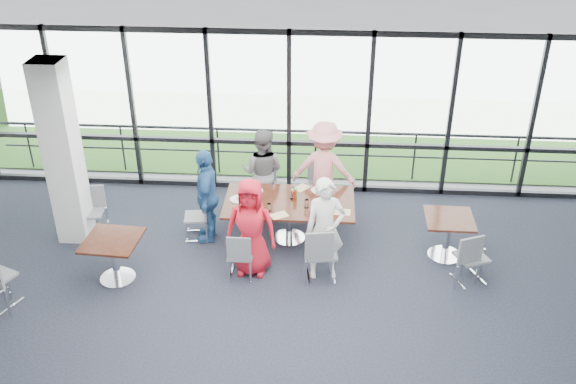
# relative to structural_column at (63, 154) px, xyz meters

# --- Properties ---
(floor) EXTENTS (12.00, 10.00, 0.02)m
(floor) POSITION_rel_structural_column_xyz_m (3.60, -3.00, -1.61)
(floor) COLOR black
(floor) RESTS_ON ground
(ceiling) EXTENTS (12.00, 10.00, 0.04)m
(ceiling) POSITION_rel_structural_column_xyz_m (3.60, -3.00, 1.60)
(ceiling) COLOR silver
(ceiling) RESTS_ON ground
(curtain_wall_back) EXTENTS (12.00, 0.10, 3.20)m
(curtain_wall_back) POSITION_rel_structural_column_xyz_m (3.60, 2.00, 0.00)
(curtain_wall_back) COLOR white
(curtain_wall_back) RESTS_ON ground
(structural_column) EXTENTS (0.50, 0.50, 3.20)m
(structural_column) POSITION_rel_structural_column_xyz_m (0.00, 0.00, 0.00)
(structural_column) COLOR white
(structural_column) RESTS_ON ground
(apron) EXTENTS (80.00, 70.00, 0.02)m
(apron) POSITION_rel_structural_column_xyz_m (3.60, 7.00, -1.62)
(apron) COLOR slate
(apron) RESTS_ON ground
(grass_strip) EXTENTS (80.00, 5.00, 0.01)m
(grass_strip) POSITION_rel_structural_column_xyz_m (3.60, 5.00, -1.59)
(grass_strip) COLOR #33621F
(grass_strip) RESTS_ON ground
(guard_rail) EXTENTS (12.00, 0.06, 0.06)m
(guard_rail) POSITION_rel_structural_column_xyz_m (3.60, 2.60, -1.10)
(guard_rail) COLOR #2D2D33
(guard_rail) RESTS_ON ground
(main_table) EXTENTS (2.22, 1.23, 0.75)m
(main_table) POSITION_rel_structural_column_xyz_m (3.73, 0.17, -0.95)
(main_table) COLOR #341A0D
(main_table) RESTS_ON ground
(side_table_left) EXTENTS (0.89, 0.89, 0.75)m
(side_table_left) POSITION_rel_structural_column_xyz_m (1.08, -1.18, -0.97)
(side_table_left) COLOR #341A0D
(side_table_left) RESTS_ON ground
(side_table_right) EXTENTS (0.79, 0.79, 0.75)m
(side_table_right) POSITION_rel_structural_column_xyz_m (6.37, -0.18, -0.98)
(side_table_right) COLOR #341A0D
(side_table_right) RESTS_ON ground
(diner_near_left) EXTENTS (0.83, 0.57, 1.65)m
(diner_near_left) POSITION_rel_structural_column_xyz_m (3.19, -0.81, -0.78)
(diner_near_left) COLOR red
(diner_near_left) RESTS_ON ground
(diner_near_right) EXTENTS (0.70, 0.57, 1.72)m
(diner_near_right) POSITION_rel_structural_column_xyz_m (4.35, -0.84, -0.74)
(diner_near_right) COLOR white
(diner_near_right) RESTS_ON ground
(diner_far_left) EXTENTS (0.90, 0.66, 1.67)m
(diner_far_left) POSITION_rel_structural_column_xyz_m (3.18, 1.06, -0.77)
(diner_far_left) COLOR slate
(diner_far_left) RESTS_ON ground
(diner_far_right) EXTENTS (1.25, 0.78, 1.81)m
(diner_far_right) POSITION_rel_structural_column_xyz_m (4.30, 1.12, -0.69)
(diner_far_right) COLOR pink
(diner_far_right) RESTS_ON ground
(diner_end) EXTENTS (0.60, 1.03, 1.70)m
(diner_end) POSITION_rel_structural_column_xyz_m (2.33, 0.10, -0.75)
(diner_end) COLOR #2B5E98
(diner_end) RESTS_ON ground
(chair_main_nl) EXTENTS (0.40, 0.40, 0.81)m
(chair_main_nl) POSITION_rel_structural_column_xyz_m (3.03, -0.95, -1.19)
(chair_main_nl) COLOR slate
(chair_main_nl) RESTS_ON ground
(chair_main_nr) EXTENTS (0.53, 0.53, 0.94)m
(chair_main_nr) POSITION_rel_structural_column_xyz_m (4.31, -0.92, -1.13)
(chair_main_nr) COLOR slate
(chair_main_nr) RESTS_ON ground
(chair_main_fl) EXTENTS (0.52, 0.52, 0.95)m
(chair_main_fl) POSITION_rel_structural_column_xyz_m (3.22, 1.20, -1.13)
(chair_main_fl) COLOR slate
(chair_main_fl) RESTS_ON ground
(chair_main_fr) EXTENTS (0.48, 0.48, 0.94)m
(chair_main_fr) POSITION_rel_structural_column_xyz_m (4.22, 1.26, -1.13)
(chair_main_fr) COLOR slate
(chair_main_fr) RESTS_ON ground
(chair_main_end) EXTENTS (0.45, 0.45, 0.82)m
(chair_main_end) POSITION_rel_structural_column_xyz_m (2.12, 0.12, -1.19)
(chair_main_end) COLOR slate
(chair_main_end) RESTS_ON ground
(chair_spare_lb) EXTENTS (0.46, 0.46, 0.85)m
(chair_spare_lb) POSITION_rel_structural_column_xyz_m (0.26, 0.10, -1.18)
(chair_spare_lb) COLOR slate
(chair_spare_lb) RESTS_ON ground
(chair_spare_r) EXTENTS (0.58, 0.58, 0.90)m
(chair_spare_r) POSITION_rel_structural_column_xyz_m (6.64, -0.84, -1.15)
(chair_spare_r) COLOR slate
(chair_spare_r) RESTS_ON ground
(plate_nl) EXTENTS (0.24, 0.24, 0.01)m
(plate_nl) POSITION_rel_structural_column_xyz_m (3.07, -0.20, -0.84)
(plate_nl) COLOR white
(plate_nl) RESTS_ON main_table
(plate_nr) EXTENTS (0.28, 0.28, 0.01)m
(plate_nr) POSITION_rel_structural_column_xyz_m (4.33, -0.17, -0.84)
(plate_nr) COLOR white
(plate_nr) RESTS_ON main_table
(plate_fl) EXTENTS (0.24, 0.24, 0.01)m
(plate_fl) POSITION_rel_structural_column_xyz_m (3.13, 0.49, -0.84)
(plate_fl) COLOR white
(plate_fl) RESTS_ON main_table
(plate_fr) EXTENTS (0.28, 0.28, 0.01)m
(plate_fr) POSITION_rel_structural_column_xyz_m (4.22, 0.58, -0.84)
(plate_fr) COLOR white
(plate_fr) RESTS_ON main_table
(plate_end) EXTENTS (0.28, 0.28, 0.01)m
(plate_end) POSITION_rel_structural_column_xyz_m (2.85, 0.17, -0.84)
(plate_end) COLOR white
(plate_end) RESTS_ON main_table
(tumbler_a) EXTENTS (0.07, 0.07, 0.13)m
(tumbler_a) POSITION_rel_structural_column_xyz_m (3.41, -0.17, -0.78)
(tumbler_a) COLOR white
(tumbler_a) RESTS_ON main_table
(tumbler_b) EXTENTS (0.08, 0.08, 0.15)m
(tumbler_b) POSITION_rel_structural_column_xyz_m (4.03, -0.01, -0.77)
(tumbler_b) COLOR white
(tumbler_b) RESTS_ON main_table
(tumbler_c) EXTENTS (0.07, 0.07, 0.13)m
(tumbler_c) POSITION_rel_structural_column_xyz_m (3.78, 0.42, -0.78)
(tumbler_c) COLOR white
(tumbler_c) RESTS_ON main_table
(tumbler_d) EXTENTS (0.07, 0.07, 0.13)m
(tumbler_d) POSITION_rel_structural_column_xyz_m (3.01, 0.00, -0.78)
(tumbler_d) COLOR white
(tumbler_d) RESTS_ON main_table
(menu_a) EXTENTS (0.34, 0.31, 0.00)m
(menu_a) POSITION_rel_structural_column_xyz_m (3.59, -0.30, -0.85)
(menu_a) COLOR silver
(menu_a) RESTS_ON main_table
(menu_b) EXTENTS (0.31, 0.22, 0.00)m
(menu_b) POSITION_rel_structural_column_xyz_m (4.61, -0.12, -0.85)
(menu_b) COLOR silver
(menu_b) RESTS_ON main_table
(menu_c) EXTENTS (0.33, 0.34, 0.00)m
(menu_c) POSITION_rel_structural_column_xyz_m (3.91, 0.66, -0.85)
(menu_c) COLOR silver
(menu_c) RESTS_ON main_table
(condiment_caddy) EXTENTS (0.10, 0.07, 0.04)m
(condiment_caddy) POSITION_rel_structural_column_xyz_m (3.79, 0.26, -0.83)
(condiment_caddy) COLOR black
(condiment_caddy) RESTS_ON main_table
(ketchup_bottle) EXTENTS (0.06, 0.06, 0.18)m
(ketchup_bottle) POSITION_rel_structural_column_xyz_m (3.81, 0.23, -0.76)
(ketchup_bottle) COLOR #AC1A08
(ketchup_bottle) RESTS_ON main_table
(green_bottle) EXTENTS (0.05, 0.05, 0.20)m
(green_bottle) POSITION_rel_structural_column_xyz_m (3.83, 0.26, -0.75)
(green_bottle) COLOR #187D26
(green_bottle) RESTS_ON main_table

